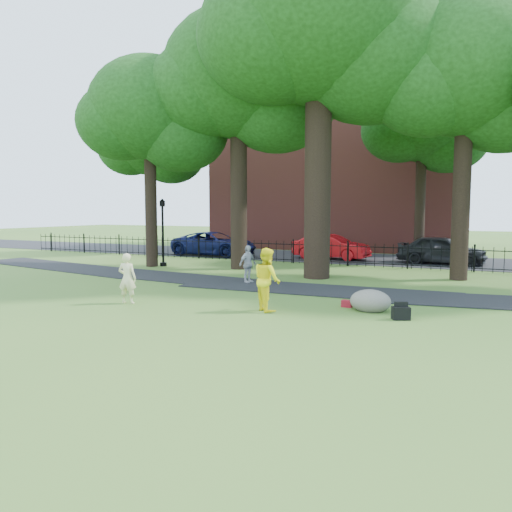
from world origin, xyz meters
The scene contains 17 objects.
ground centered at (0.00, 0.00, 0.00)m, with size 120.00×120.00×0.00m, color #3E6623.
footpath centered at (1.00, 3.90, 0.00)m, with size 36.00×2.60×0.03m, color black.
street centered at (0.00, 16.00, 0.00)m, with size 80.00×7.00×0.02m, color black.
iron_fence centered at (0.00, 12.00, 0.60)m, with size 44.00×0.04×1.20m.
brick_building centered at (-4.00, 24.00, 6.00)m, with size 18.00×8.00×12.00m, color brown.
big_tree centered at (0.13, 7.09, 10.14)m, with size 10.08×8.61×14.37m.
tree_row centered at (0.52, 8.40, 8.15)m, with size 26.82×7.96×12.42m.
woman centered at (-3.48, -1.03, 0.79)m, with size 0.57×0.38×1.57m, color beige.
man centered at (0.90, -0.19, 0.91)m, with size 0.89×0.69×1.82m, color yellow.
pedestrian centered at (-2.00, 4.41, 0.75)m, with size 0.88×0.37×1.50m, color #AEADB2.
boulder centered at (3.61, 1.03, 0.34)m, with size 1.17×0.88×0.69m, color #5E5A4E.
lamppost centered at (-8.56, 7.87, 1.70)m, with size 0.34×0.34×3.47m.
backpack centered at (4.59, 0.26, 0.17)m, with size 0.46×0.29×0.34m, color black.
red_bag centered at (2.86, 1.29, 0.11)m, with size 0.31×0.19×0.21m, color maroon.
red_sedan centered at (-1.76, 14.92, 0.73)m, with size 1.54×4.41×1.45m, color #B80E12.
navy_van centered at (-9.03, 13.89, 0.75)m, with size 2.49×5.40×1.50m, color #0D1344.
grey_car centered at (4.30, 14.91, 0.77)m, with size 1.81×4.50×1.53m, color black.
Camera 1 is at (6.69, -13.16, 2.93)m, focal length 35.00 mm.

